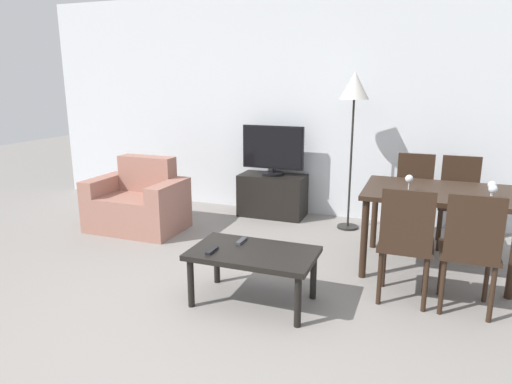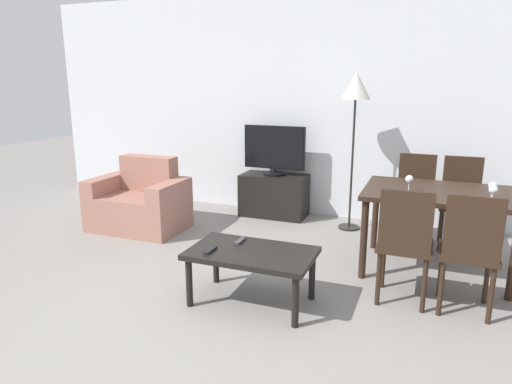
% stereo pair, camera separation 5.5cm
% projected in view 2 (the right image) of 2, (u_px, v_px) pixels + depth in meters
% --- Properties ---
extents(ground_plane, '(18.00, 18.00, 0.00)m').
position_uv_depth(ground_plane, '(184.00, 352.00, 2.87)').
color(ground_plane, gray).
extents(wall_back, '(7.58, 0.06, 2.70)m').
position_uv_depth(wall_back, '(318.00, 106.00, 5.51)').
color(wall_back, silver).
rests_on(wall_back, ground_plane).
extents(armchair, '(1.03, 0.69, 0.81)m').
position_uv_depth(armchair, '(140.00, 203.00, 5.20)').
color(armchair, '#9E6B5B').
rests_on(armchair, ground_plane).
extents(tv_stand, '(0.81, 0.42, 0.52)m').
position_uv_depth(tv_stand, '(274.00, 195.00, 5.68)').
color(tv_stand, black).
rests_on(tv_stand, ground_plane).
extents(tv, '(0.77, 0.27, 0.60)m').
position_uv_depth(tv, '(274.00, 150.00, 5.54)').
color(tv, black).
rests_on(tv, tv_stand).
extents(coffee_table, '(0.94, 0.56, 0.42)m').
position_uv_depth(coffee_table, '(252.00, 257.00, 3.43)').
color(coffee_table, black).
rests_on(coffee_table, ground_plane).
extents(dining_table, '(1.25, 0.90, 0.73)m').
position_uv_depth(dining_table, '(439.00, 201.00, 3.94)').
color(dining_table, black).
rests_on(dining_table, ground_plane).
extents(dining_chair_near, '(0.40, 0.40, 0.91)m').
position_uv_depth(dining_chair_near, '(405.00, 240.00, 3.37)').
color(dining_chair_near, black).
rests_on(dining_chair_near, ground_plane).
extents(dining_chair_far, '(0.40, 0.40, 0.91)m').
position_uv_depth(dining_chair_far, '(461.00, 198.00, 4.58)').
color(dining_chair_far, black).
rests_on(dining_chair_far, ground_plane).
extents(dining_chair_near_right, '(0.40, 0.40, 0.91)m').
position_uv_depth(dining_chair_near_right, '(470.00, 248.00, 3.22)').
color(dining_chair_near_right, black).
rests_on(dining_chair_near_right, ground_plane).
extents(dining_chair_far_left, '(0.40, 0.40, 0.91)m').
position_uv_depth(dining_chair_far_left, '(415.00, 194.00, 4.74)').
color(dining_chair_far_left, black).
rests_on(dining_chair_far_left, ground_plane).
extents(floor_lamp, '(0.32, 0.32, 1.75)m').
position_uv_depth(floor_lamp, '(356.00, 94.00, 4.89)').
color(floor_lamp, black).
rests_on(floor_lamp, ground_plane).
extents(remote_primary, '(0.04, 0.15, 0.02)m').
position_uv_depth(remote_primary, '(240.00, 241.00, 3.59)').
color(remote_primary, '#38383D').
rests_on(remote_primary, coffee_table).
extents(remote_secondary, '(0.04, 0.15, 0.02)m').
position_uv_depth(remote_secondary, '(210.00, 250.00, 3.40)').
color(remote_secondary, black).
rests_on(remote_secondary, coffee_table).
extents(wine_glass_left, '(0.07, 0.07, 0.15)m').
position_uv_depth(wine_glass_left, '(493.00, 191.00, 3.49)').
color(wine_glass_left, silver).
rests_on(wine_glass_left, dining_table).
extents(wine_glass_center, '(0.07, 0.07, 0.15)m').
position_uv_depth(wine_glass_center, '(409.00, 180.00, 3.86)').
color(wine_glass_center, silver).
rests_on(wine_glass_center, dining_table).
extents(wine_glass_right, '(0.07, 0.07, 0.15)m').
position_uv_depth(wine_glass_right, '(493.00, 187.00, 3.62)').
color(wine_glass_right, silver).
rests_on(wine_glass_right, dining_table).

